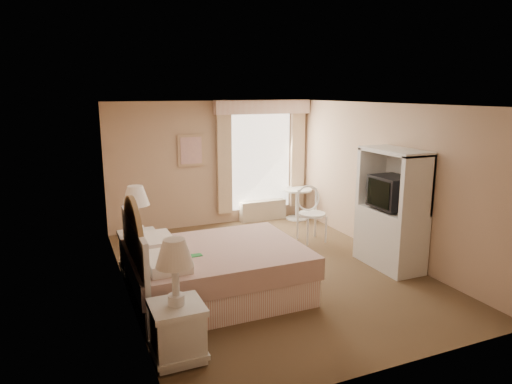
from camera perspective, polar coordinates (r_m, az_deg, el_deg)
name	(u,v)px	position (r m, az deg, el deg)	size (l,w,h in m)	color
room	(270,191)	(6.70, 1.75, 0.15)	(4.21, 5.51, 2.51)	brown
window	(262,157)	(9.49, 0.80, 4.37)	(2.05, 0.22, 2.51)	white
framed_art	(191,150)	(9.03, -8.13, 5.17)	(0.52, 0.04, 0.62)	tan
bed	(209,270)	(6.12, -5.89, -9.72)	(2.25, 1.77, 1.56)	#D6998B
nightstand_near	(177,316)	(4.79, -9.85, -15.07)	(0.52, 0.52, 1.27)	silver
nightstand_far	(138,242)	(7.00, -14.50, -6.06)	(0.55, 0.55, 1.33)	silver
round_table	(297,199)	(9.74, 5.16, -0.86)	(0.63, 0.63, 0.66)	silver
cafe_chair	(310,209)	(8.35, 6.80, -2.13)	(0.49, 0.49, 1.01)	silver
armoire	(391,219)	(7.33, 16.55, -3.22)	(0.55, 1.11, 1.84)	silver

